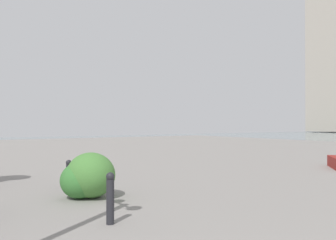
# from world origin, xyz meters

# --- Properties ---
(bollard_near) EXTENTS (0.13, 0.13, 0.79)m
(bollard_near) POSITION_xyz_m (4.84, -0.46, 0.41)
(bollard_near) COLOR #232328
(bollard_near) RESTS_ON ground
(bollard_mid) EXTENTS (0.13, 0.13, 0.66)m
(bollard_mid) POSITION_xyz_m (8.31, -0.93, 0.35)
(bollard_mid) COLOR #232328
(bollard_mid) RESTS_ON ground
(shrub_low) EXTENTS (0.86, 0.78, 0.73)m
(shrub_low) POSITION_xyz_m (6.94, -0.72, 0.37)
(shrub_low) COLOR #387533
(shrub_low) RESTS_ON ground
(shrub_round) EXTENTS (1.10, 0.99, 0.93)m
(shrub_round) POSITION_xyz_m (6.89, -0.94, 0.47)
(shrub_round) COLOR #477F38
(shrub_round) RESTS_ON ground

